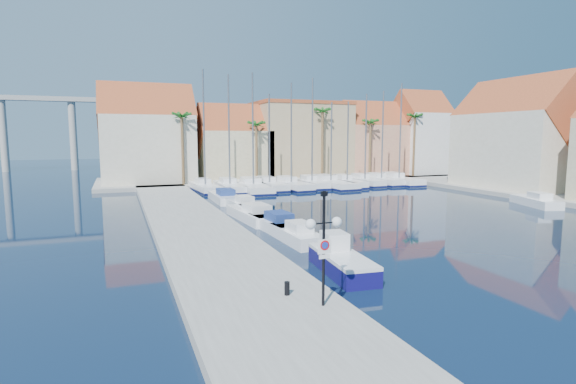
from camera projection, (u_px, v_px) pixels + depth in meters
name	position (u px, v px, depth m)	size (l,w,h in m)	color
ground	(427.00, 275.00, 22.03)	(260.00, 260.00, 0.00)	black
quay_west	(197.00, 230.00, 31.34)	(6.00, 77.00, 0.50)	gray
shore_north	(282.00, 178.00, 70.04)	(54.00, 16.00, 0.50)	gray
lamp_post	(324.00, 231.00, 16.36)	(1.46, 0.43, 4.30)	black
bollard	(287.00, 288.00, 17.78)	(0.22, 0.22, 0.54)	black
fishing_boat	(341.00, 260.00, 22.39)	(2.25, 5.44, 1.85)	#120E56
motorboat_west_0	(296.00, 234.00, 28.81)	(1.89, 5.47, 1.40)	white
motorboat_west_1	(276.00, 223.00, 32.47)	(2.47, 6.46, 1.40)	white
motorboat_west_2	(254.00, 214.00, 36.37)	(2.84, 7.53, 1.40)	white
motorboat_west_3	(243.00, 205.00, 41.19)	(2.09, 5.71, 1.40)	white
motorboat_west_4	(225.00, 197.00, 46.71)	(2.35, 7.00, 1.40)	white
motorboat_east_1	(536.00, 201.00, 43.66)	(3.62, 6.24, 1.40)	white
sailboat_0	(204.00, 187.00, 54.70)	(2.75, 8.46, 14.59)	white
sailboat_1	(229.00, 186.00, 55.52)	(2.67, 9.34, 14.10)	white
sailboat_2	(252.00, 186.00, 55.71)	(3.90, 11.77, 14.30)	white
sailboat_3	(268.00, 185.00, 57.32)	(2.53, 9.38, 11.97)	white
sailboat_4	(289.00, 184.00, 57.71)	(3.30, 9.73, 13.36)	white
sailboat_5	(311.00, 183.00, 59.27)	(2.40, 8.39, 14.17)	white
sailboat_6	(328.00, 183.00, 59.84)	(3.64, 11.42, 11.16)	white
sailboat_7	(345.00, 182.00, 60.51)	(2.50, 8.83, 11.28)	white
sailboat_8	(363.00, 181.00, 62.06)	(2.50, 8.34, 12.42)	white
sailboat_9	(379.00, 180.00, 63.14)	(2.89, 8.84, 12.90)	white
sailboat_10	(397.00, 180.00, 63.94)	(3.07, 10.34, 14.02)	white
building_0	(148.00, 138.00, 61.28)	(12.30, 9.00, 13.50)	beige
building_1	(233.00, 146.00, 65.66)	(10.30, 8.00, 11.00)	tan
building_2	(300.00, 139.00, 70.36)	(14.20, 10.20, 11.50)	tan
building_3	(370.00, 142.00, 73.72)	(10.30, 8.00, 12.00)	tan
building_4	(420.00, 135.00, 75.83)	(8.30, 8.00, 14.00)	white
building_6	(519.00, 138.00, 54.78)	(9.00, 14.30, 13.50)	beige
palm_0	(182.00, 118.00, 57.74)	(2.60, 2.60, 10.15)	brown
palm_1	(256.00, 126.00, 61.38)	(2.60, 2.60, 9.15)	brown
palm_2	(323.00, 114.00, 64.68)	(2.60, 2.60, 11.15)	brown
palm_3	(371.00, 124.00, 67.68)	(2.60, 2.60, 9.65)	brown
palm_4	(415.00, 118.00, 70.39)	(2.60, 2.60, 10.65)	brown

